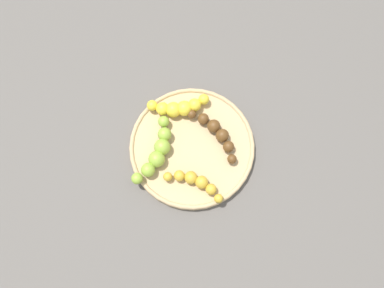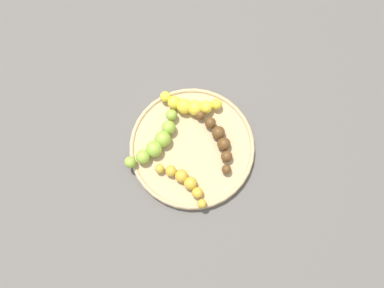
# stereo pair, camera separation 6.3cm
# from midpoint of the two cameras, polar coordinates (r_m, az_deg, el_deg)

# --- Properties ---
(ground_plane) EXTENTS (2.40, 2.40, 0.00)m
(ground_plane) POSITION_cam_midpoint_polar(r_m,az_deg,el_deg) (0.87, 2.06, -0.96)
(ground_plane) COLOR #56514C
(fruit_bowl) EXTENTS (0.28, 0.28, 0.02)m
(fruit_bowl) POSITION_cam_midpoint_polar(r_m,az_deg,el_deg) (0.86, 2.09, -0.75)
(fruit_bowl) COLOR tan
(fruit_bowl) RESTS_ON ground_plane
(banana_overripe) EXTENTS (0.07, 0.15, 0.03)m
(banana_overripe) POSITION_cam_midpoint_polar(r_m,az_deg,el_deg) (0.85, 6.12, 0.42)
(banana_overripe) COLOR #593819
(banana_overripe) RESTS_ON fruit_bowl
(banana_yellow) EXTENTS (0.10, 0.11, 0.03)m
(banana_yellow) POSITION_cam_midpoint_polar(r_m,az_deg,el_deg) (0.87, 1.78, 5.50)
(banana_yellow) COLOR yellow
(banana_yellow) RESTS_ON fruit_bowl
(banana_green) EXTENTS (0.16, 0.06, 0.04)m
(banana_green) POSITION_cam_midpoint_polar(r_m,az_deg,el_deg) (0.84, -3.17, -0.04)
(banana_green) COLOR #8CAD38
(banana_green) RESTS_ON fruit_bowl
(banana_spotted) EXTENTS (0.05, 0.14, 0.03)m
(banana_spotted) POSITION_cam_midpoint_polar(r_m,az_deg,el_deg) (0.82, 1.05, -5.86)
(banana_spotted) COLOR gold
(banana_spotted) RESTS_ON fruit_bowl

